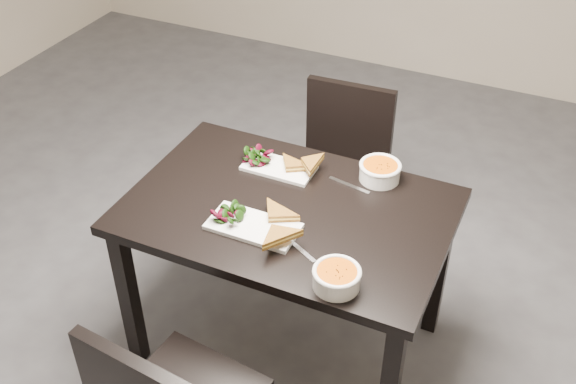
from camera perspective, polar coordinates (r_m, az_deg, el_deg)
The scene contains 13 objects.
ground at distance 3.34m, azimuth -5.33°, elevation -7.28°, with size 5.00×5.00×0.00m, color #47474C.
table at distance 2.60m, azimuth -0.00°, elevation -2.96°, with size 1.20×0.80×0.75m.
chair_far at distance 3.25m, azimuth 4.40°, elevation 2.38°, with size 0.44×0.44×0.85m.
plate_near at distance 2.44m, azimuth -2.91°, elevation -2.89°, with size 0.33×0.16×0.02m, color white.
sandwich_near at distance 2.41m, azimuth -1.40°, elevation -2.47°, with size 0.16×0.12×0.05m, color #A17321, non-canonical shape.
salad_near at distance 2.46m, azimuth -5.01°, elevation -1.72°, with size 0.10×0.09×0.04m, color black, non-canonical shape.
soup_bowl_near at distance 2.21m, azimuth 4.08°, elevation -7.08°, with size 0.16×0.16×0.07m.
cutlery_near at distance 2.36m, azimuth 0.86°, elevation -4.68°, with size 0.18×0.02×0.00m, color silver.
plate_far at distance 2.73m, azimuth -0.77°, elevation 2.03°, with size 0.29×0.14×0.01m, color white.
sandwich_far at distance 2.68m, azimuth 0.35°, elevation 2.06°, with size 0.14×0.11×0.05m, color #A17321, non-canonical shape.
salad_far at distance 2.75m, azimuth -2.66°, elevation 2.98°, with size 0.09×0.08×0.04m, color black, non-canonical shape.
soup_bowl_far at distance 2.68m, azimuth 7.69°, elevation 1.79°, with size 0.16×0.16×0.07m.
cutlery_far at distance 2.66m, azimuth 5.13°, elevation 0.58°, with size 0.18×0.02×0.00m, color silver.
Camera 1 is at (1.27, -2.03, 2.33)m, focal length 42.59 mm.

